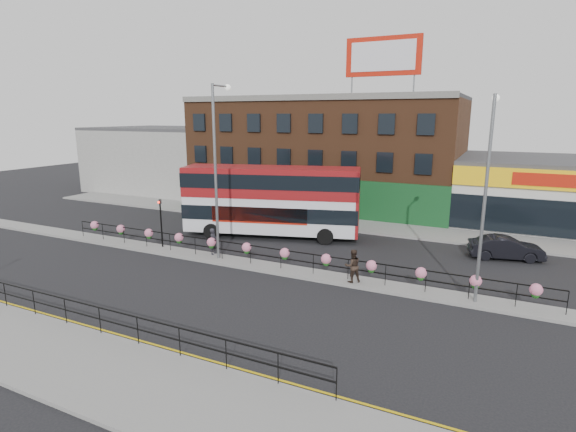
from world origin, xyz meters
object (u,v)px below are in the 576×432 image
at_px(lamp_column_west, 218,157).
at_px(pedestrian_b, 353,266).
at_px(double_decker_bus, 272,194).
at_px(pedestrian_a, 213,241).
at_px(lamp_column_east, 487,182).
at_px(car, 506,248).

bearing_deg(lamp_column_west, pedestrian_b, -3.60).
bearing_deg(lamp_column_west, double_decker_bus, 86.62).
distance_m(double_decker_bus, pedestrian_b, 10.76).
height_order(pedestrian_a, lamp_column_east, lamp_column_east).
bearing_deg(pedestrian_a, car, -74.22).
height_order(double_decker_bus, pedestrian_a, double_decker_bus).
bearing_deg(lamp_column_east, pedestrian_a, 178.21).
relative_size(pedestrian_b, lamp_column_east, 0.19).
relative_size(double_decker_bus, pedestrian_b, 7.28).
distance_m(lamp_column_west, lamp_column_east, 14.59).
xyz_separation_m(lamp_column_west, lamp_column_east, (14.58, -0.20, -0.51)).
bearing_deg(pedestrian_a, pedestrian_b, -103.51).
xyz_separation_m(double_decker_bus, pedestrian_a, (-1.09, -5.78, -2.14)).
bearing_deg(pedestrian_b, double_decker_bus, -76.30).
distance_m(double_decker_bus, lamp_column_west, 6.83).
xyz_separation_m(car, lamp_column_east, (-1.20, -7.91, 5.05)).
bearing_deg(lamp_column_east, double_decker_bus, 156.25).
height_order(lamp_column_west, lamp_column_east, lamp_column_west).
bearing_deg(car, pedestrian_b, 125.00).
bearing_deg(lamp_column_west, car, 26.06).
bearing_deg(lamp_column_east, lamp_column_west, 179.23).
height_order(car, lamp_column_east, lamp_column_east).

